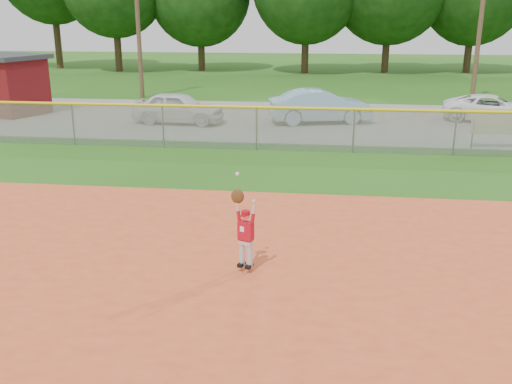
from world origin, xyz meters
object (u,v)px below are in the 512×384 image
car_white_a (178,108)px  utility_shed (5,84)px  car_blue (320,106)px  ballplayer (245,229)px  sponsor_sign (495,122)px  car_white_b (492,108)px

car_white_a → utility_shed: size_ratio=0.89×
car_blue → ballplayer: size_ratio=2.43×
car_white_a → ballplayer: size_ratio=2.20×
ballplayer → car_white_a: bearing=109.0°
sponsor_sign → ballplayer: 13.09m
car_white_b → utility_shed: utility_shed is taller
car_white_a → ballplayer: 15.14m
car_blue → car_white_b: car_blue is taller
car_white_b → ballplayer: size_ratio=2.30×
sponsor_sign → ballplayer: bearing=-123.5°
car_blue → car_white_b: bearing=-95.0°
utility_shed → car_white_a: bearing=-9.3°
car_white_a → sponsor_sign: 12.64m
car_blue → ballplayer: ballplayer is taller
car_white_b → sponsor_sign: sponsor_sign is taller
car_white_b → ballplayer: bearing=164.6°
utility_shed → ballplayer: (13.61, -15.74, -0.55)m
car_white_a → car_white_b: bearing=-76.4°
car_white_a → car_white_b: 13.71m
car_blue → utility_shed: size_ratio=0.99×
car_blue → sponsor_sign: 7.47m
car_white_b → utility_shed: bearing=104.1°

